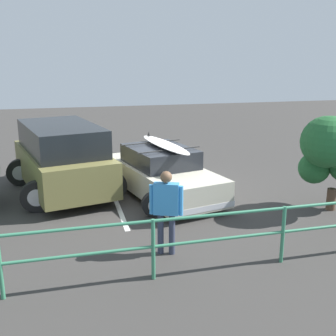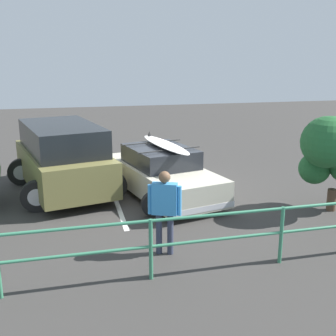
% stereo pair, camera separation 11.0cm
% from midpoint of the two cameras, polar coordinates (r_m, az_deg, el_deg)
% --- Properties ---
extents(ground_plane, '(44.00, 44.00, 0.02)m').
position_cam_midpoint_polar(ground_plane, '(11.95, -0.99, -3.58)').
color(ground_plane, '#383533').
rests_on(ground_plane, ground).
extents(parking_stripe, '(0.12, 4.49, 0.00)m').
position_cam_midpoint_polar(parking_stripe, '(11.61, -7.43, -4.20)').
color(parking_stripe, silver).
rests_on(parking_stripe, ground).
extents(sedan_car, '(2.98, 4.57, 1.63)m').
position_cam_midpoint_polar(sedan_car, '(11.67, -1.06, -0.68)').
color(sedan_car, '#B7B29E').
rests_on(sedan_car, ground).
extents(suv_car, '(3.32, 4.63, 1.95)m').
position_cam_midpoint_polar(suv_car, '(12.25, -14.38, 1.33)').
color(suv_car, brown).
rests_on(suv_car, ground).
extents(person_bystander, '(0.61, 0.36, 1.68)m').
position_cam_midpoint_polar(person_bystander, '(8.10, -0.63, -5.04)').
color(person_bystander, '#33384C').
rests_on(person_bystander, ground).
extents(railing_fence, '(9.98, 0.18, 1.11)m').
position_cam_midpoint_polar(railing_fence, '(8.13, 15.01, -7.41)').
color(railing_fence, '#387F5B').
rests_on(railing_fence, ground).
extents(bush_near_left, '(1.73, 1.68, 2.44)m').
position_cam_midpoint_polar(bush_near_left, '(10.89, 21.09, 2.84)').
color(bush_near_left, '#4C3828').
rests_on(bush_near_left, ground).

